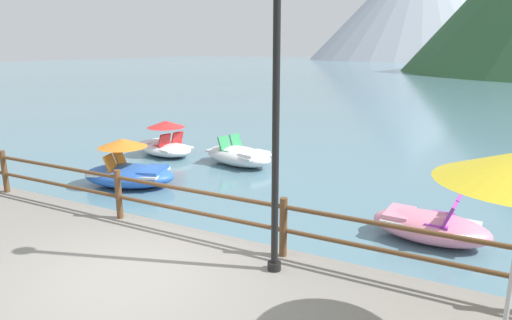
{
  "coord_description": "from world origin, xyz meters",
  "views": [
    {
      "loc": [
        4.34,
        -4.36,
        3.58
      ],
      "look_at": [
        -0.6,
        5.0,
        0.9
      ],
      "focal_mm": 31.62,
      "sensor_mm": 36.0,
      "label": 1
    }
  ],
  "objects_px": {
    "pedal_boat_3": "(430,226)",
    "pedal_boat_4": "(165,144)",
    "pedal_boat_0": "(239,155)",
    "lamp_post": "(276,90)",
    "pedal_boat_2": "(129,170)"
  },
  "relations": [
    {
      "from": "pedal_boat_4",
      "to": "pedal_boat_0",
      "type": "bearing_deg",
      "value": 0.96
    },
    {
      "from": "lamp_post",
      "to": "pedal_boat_0",
      "type": "xyz_separation_m",
      "value": [
        -4.23,
        6.3,
        -2.72
      ]
    },
    {
      "from": "pedal_boat_3",
      "to": "lamp_post",
      "type": "bearing_deg",
      "value": -119.73
    },
    {
      "from": "pedal_boat_0",
      "to": "pedal_boat_2",
      "type": "bearing_deg",
      "value": -113.66
    },
    {
      "from": "pedal_boat_3",
      "to": "pedal_boat_0",
      "type": "bearing_deg",
      "value": 151.94
    },
    {
      "from": "lamp_post",
      "to": "pedal_boat_2",
      "type": "relative_size",
      "value": 1.61
    },
    {
      "from": "lamp_post",
      "to": "pedal_boat_2",
      "type": "xyz_separation_m",
      "value": [
        -5.66,
        3.03,
        -2.59
      ]
    },
    {
      "from": "pedal_boat_3",
      "to": "pedal_boat_4",
      "type": "relative_size",
      "value": 0.9
    },
    {
      "from": "pedal_boat_0",
      "to": "pedal_boat_2",
      "type": "relative_size",
      "value": 0.99
    },
    {
      "from": "pedal_boat_2",
      "to": "pedal_boat_4",
      "type": "relative_size",
      "value": 1.1
    },
    {
      "from": "pedal_boat_4",
      "to": "lamp_post",
      "type": "bearing_deg",
      "value": -41.49
    },
    {
      "from": "pedal_boat_0",
      "to": "lamp_post",
      "type": "bearing_deg",
      "value": -56.08
    },
    {
      "from": "pedal_boat_2",
      "to": "pedal_boat_4",
      "type": "height_order",
      "value": "pedal_boat_2"
    },
    {
      "from": "pedal_boat_3",
      "to": "pedal_boat_2",
      "type": "bearing_deg",
      "value": -179.51
    },
    {
      "from": "lamp_post",
      "to": "pedal_boat_0",
      "type": "bearing_deg",
      "value": 123.92
    }
  ]
}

